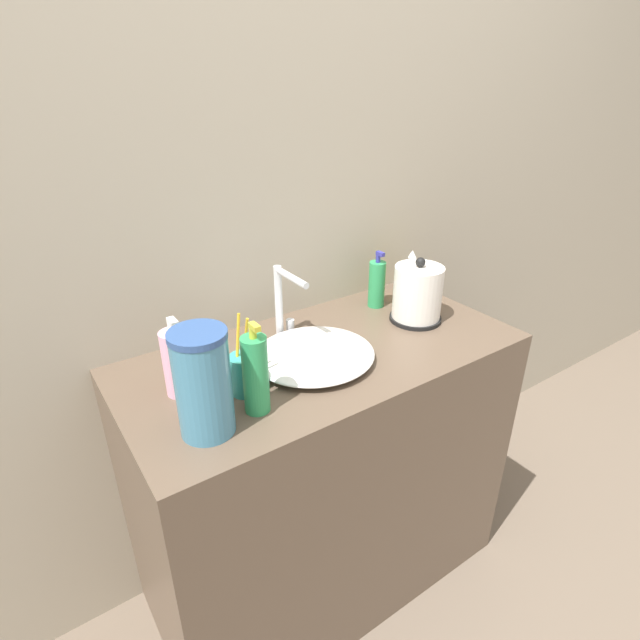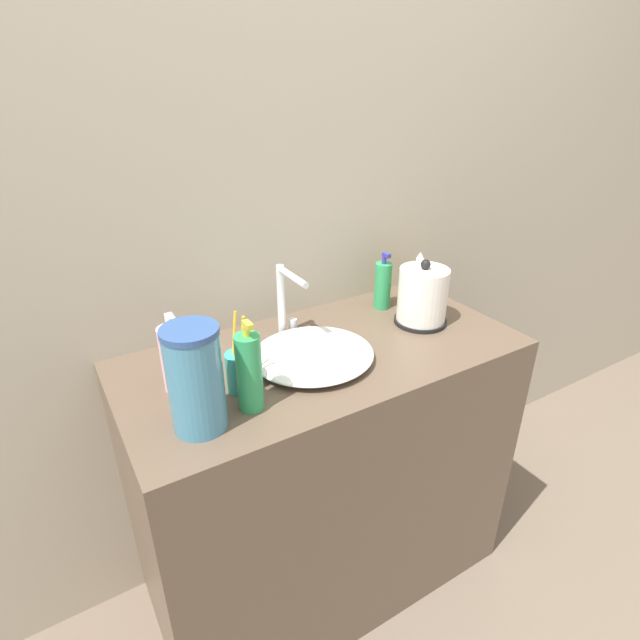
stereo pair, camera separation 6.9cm
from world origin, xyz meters
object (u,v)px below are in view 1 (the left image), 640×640
Objects in this scene: electric_kettle at (417,296)px; lotion_bottle at (377,284)px; faucet at (284,299)px; shampoo_bottle at (410,278)px; mouthwash_bottle at (177,362)px; toothbrush_cup at (244,373)px; water_pitcher at (203,383)px; hand_cream_bottle at (256,374)px.

electric_kettle is 0.15m from lotion_bottle.
faucet is at bearing 161.48° from electric_kettle.
mouthwash_bottle reaches higher than shampoo_bottle.
lotion_bottle is 1.15× the size of shampoo_bottle.
faucet is 1.07× the size of toothbrush_cup.
faucet reaches higher than toothbrush_cup.
lotion_bottle is (-0.03, 0.15, -0.00)m from electric_kettle.
water_pitcher is at bearing -161.72° from shampoo_bottle.
shampoo_bottle is 0.74× the size of hand_cream_bottle.
shampoo_bottle is at bearing -1.00° from lotion_bottle.
shampoo_bottle is 0.82× the size of mouthwash_bottle.
toothbrush_cup is (-0.60, -0.05, -0.03)m from electric_kettle.
shampoo_bottle is (0.50, 0.02, -0.06)m from faucet.
electric_kettle is 0.61m from toothbrush_cup.
water_pitcher is at bearing -169.67° from electric_kettle.
hand_cream_bottle reaches higher than faucet.
toothbrush_cup reaches higher than lotion_bottle.
faucet is 1.07× the size of mouthwash_bottle.
toothbrush_cup and mouthwash_bottle have the same top height.
electric_kettle reaches higher than mouthwash_bottle.
hand_cream_bottle is 0.12m from water_pitcher.
toothbrush_cup is (-0.22, -0.18, -0.07)m from faucet.
faucet reaches higher than shampoo_bottle.
water_pitcher is (-0.12, -0.00, 0.02)m from hand_cream_bottle.
electric_kettle is 0.85× the size of water_pitcher.
faucet is at bearing 15.57° from mouthwash_bottle.
faucet is 1.31× the size of shampoo_bottle.
electric_kettle reaches higher than toothbrush_cup.
lotion_bottle is at bearing 25.55° from hand_cream_bottle.
shampoo_bottle is at bearing 15.30° from toothbrush_cup.
mouthwash_bottle is 0.20m from hand_cream_bottle.
faucet reaches higher than lotion_bottle.
electric_kettle is 0.73m from mouthwash_bottle.
electric_kettle reaches higher than lotion_bottle.
water_pitcher is at bearing -142.73° from faucet.
faucet is at bearing -176.98° from lotion_bottle.
water_pitcher is at bearing -178.03° from hand_cream_bottle.
toothbrush_cup is 0.90× the size of hand_cream_bottle.
water_pitcher is (-0.70, -0.28, 0.04)m from lotion_bottle.
water_pitcher is (-0.84, -0.28, 0.05)m from shampoo_bottle.
mouthwash_bottle is at bearing 177.34° from electric_kettle.
hand_cream_bottle reaches higher than shampoo_bottle.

